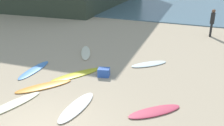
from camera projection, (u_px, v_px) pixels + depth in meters
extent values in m
ellipsoid|color=#D4435B|center=(155.00, 111.00, 8.03)|extent=(1.73, 1.74, 0.08)
ellipsoid|color=orange|center=(44.00, 86.00, 9.72)|extent=(1.78, 2.14, 0.07)
ellipsoid|color=yellow|center=(77.00, 74.00, 10.78)|extent=(1.71, 2.42, 0.06)
ellipsoid|color=white|center=(77.00, 107.00, 8.29)|extent=(0.61, 2.12, 0.08)
ellipsoid|color=#EDECBE|center=(11.00, 105.00, 8.40)|extent=(1.05, 2.39, 0.07)
ellipsoid|color=#5592E2|center=(34.00, 70.00, 11.27)|extent=(0.76, 2.32, 0.06)
ellipsoid|color=white|center=(149.00, 64.00, 11.91)|extent=(1.75, 1.76, 0.07)
ellipsoid|color=#EAE5C7|center=(86.00, 53.00, 13.48)|extent=(1.58, 2.31, 0.09)
cylinder|color=black|center=(211.00, 30.00, 16.48)|extent=(0.14, 0.14, 0.88)
cylinder|color=black|center=(211.00, 30.00, 16.66)|extent=(0.14, 0.14, 0.88)
cylinder|color=black|center=(213.00, 18.00, 16.27)|extent=(0.30, 0.30, 0.73)
sphere|color=brown|center=(214.00, 11.00, 16.09)|extent=(0.24, 0.24, 0.24)
cube|color=#2D56B2|center=(104.00, 72.00, 10.62)|extent=(0.58, 0.50, 0.37)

